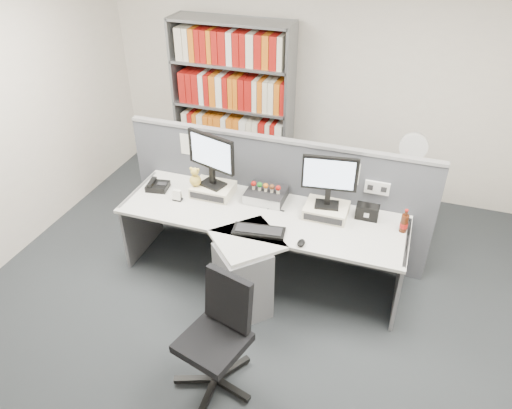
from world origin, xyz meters
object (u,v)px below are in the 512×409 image
at_px(speaker, 367,212).
at_px(cola_bottle, 404,223).
at_px(desk, 254,251).
at_px(desk_fan, 413,149).
at_px(desk_calendar, 177,196).
at_px(filing_cabinet, 402,203).
at_px(desktop_pc, 266,195).
at_px(mouse, 301,243).
at_px(shelving_unit, 233,109).
at_px(keyboard, 259,231).
at_px(office_chair, 219,332).
at_px(monitor_right, 329,177).
at_px(desk_phone, 157,186).
at_px(monitor_left, 211,156).

relative_size(speaker, cola_bottle, 0.90).
relative_size(desk, desk_fan, 5.50).
distance_m(desk_calendar, filing_cabinet, 2.40).
distance_m(desktop_pc, filing_cabinet, 1.61).
bearing_deg(mouse, shelving_unit, 124.59).
bearing_deg(desktop_pc, keyboard, -78.97).
relative_size(mouse, desk_calendar, 0.94).
bearing_deg(office_chair, cola_bottle, 50.01).
bearing_deg(desk_calendar, monitor_right, 8.58).
relative_size(keyboard, speaker, 2.32).
xyz_separation_m(keyboard, cola_bottle, (1.17, 0.41, 0.07)).
xyz_separation_m(monitor_right, keyboard, (-0.49, -0.44, -0.38)).
bearing_deg(shelving_unit, desk_phone, -97.35).
distance_m(monitor_left, office_chair, 1.66).
height_order(monitor_left, mouse, monitor_left).
bearing_deg(desktop_pc, shelving_unit, 121.89).
relative_size(monitor_right, keyboard, 1.05).
xyz_separation_m(speaker, cola_bottle, (0.32, -0.10, 0.02)).
bearing_deg(desk_calendar, cola_bottle, 5.00).
xyz_separation_m(monitor_left, desk_phone, (-0.55, -0.09, -0.38)).
relative_size(monitor_left, filing_cabinet, 0.75).
height_order(desktop_pc, filing_cabinet, desktop_pc).
xyz_separation_m(shelving_unit, desk_fan, (2.10, -0.45, 0.02)).
relative_size(desk_phone, speaker, 1.13).
xyz_separation_m(desktop_pc, desk_calendar, (-0.78, -0.29, -0.00)).
height_order(desk_calendar, office_chair, office_chair).
bearing_deg(desk_calendar, desk_phone, 156.81).
relative_size(mouse, cola_bottle, 0.46).
bearing_deg(monitor_right, desktop_pc, 172.34).
bearing_deg(desk_phone, desk, -15.01).
distance_m(monitor_right, keyboard, 0.76).
height_order(monitor_left, keyboard, monitor_left).
height_order(cola_bottle, desk_fan, desk_fan).
height_order(desk_phone, desk_calendar, desk_calendar).
relative_size(desk_phone, desk_fan, 0.48).
distance_m(desk, desk_phone, 1.18).
relative_size(desk, monitor_left, 4.97).
bearing_deg(monitor_right, monitor_left, 179.99).
relative_size(desk_fan, office_chair, 0.51).
relative_size(desk, shelving_unit, 1.30).
height_order(keyboard, mouse, mouse).
bearing_deg(desk, cola_bottle, 16.13).
bearing_deg(monitor_left, desk_fan, 30.18).
height_order(desk, desktop_pc, desktop_pc).
xyz_separation_m(monitor_left, desktop_pc, (0.51, 0.08, -0.36)).
distance_m(speaker, desk_fan, 1.01).
height_order(desk, desk_fan, desk_fan).
bearing_deg(desk_phone, office_chair, -47.98).
xyz_separation_m(monitor_left, keyboard, (0.61, -0.44, -0.40)).
relative_size(shelving_unit, filing_cabinet, 2.86).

